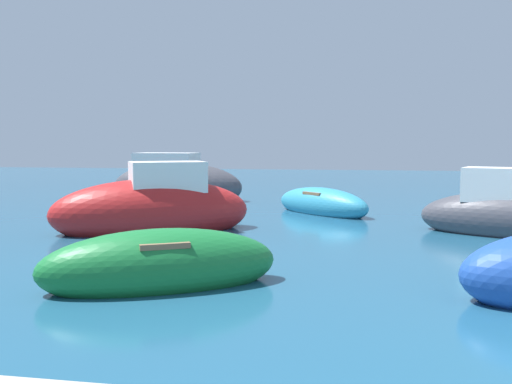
# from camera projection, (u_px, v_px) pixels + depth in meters

# --- Properties ---
(moored_boat_1) EXTENTS (5.18, 2.38, 2.18)m
(moored_boat_1) POSITION_uv_depth(u_px,v_px,m) (176.00, 184.00, 20.89)
(moored_boat_1) COLOR #3F3F47
(moored_boat_1) RESTS_ON ground
(moored_boat_3) EXTENTS (5.08, 3.89, 2.05)m
(moored_boat_3) POSITION_uv_depth(u_px,v_px,m) (153.00, 209.00, 13.52)
(moored_boat_3) COLOR #B21E1E
(moored_boat_3) RESTS_ON ground
(moored_boat_7) EXTENTS (3.44, 3.40, 1.02)m
(moored_boat_7) POSITION_uv_depth(u_px,v_px,m) (322.00, 204.00, 16.94)
(moored_boat_7) COLOR teal
(moored_boat_7) RESTS_ON ground
(moored_boat_9) EXTENTS (3.70, 2.78, 1.11)m
(moored_boat_9) POSITION_uv_depth(u_px,v_px,m) (161.00, 266.00, 8.27)
(moored_boat_9) COLOR #197233
(moored_boat_9) RESTS_ON ground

